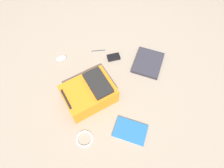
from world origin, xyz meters
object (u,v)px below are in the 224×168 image
object	(u,v)px
laptop	(148,63)
power_brick	(114,57)
book_comic	(130,131)
computer_mouse	(61,58)
backpack	(89,93)
pen_black	(99,50)
cable_coil	(85,139)

from	to	relation	value
laptop	power_brick	xyz separation A→B (m)	(-0.06, -0.34, -0.00)
book_comic	computer_mouse	distance (m)	0.98
laptop	power_brick	size ratio (longest dim) A/B	3.12
book_comic	backpack	bearing A→B (deg)	-131.09
book_comic	computer_mouse	bearing A→B (deg)	-137.47
pen_black	computer_mouse	bearing A→B (deg)	-71.91
computer_mouse	power_brick	bearing A→B (deg)	-117.41
book_comic	power_brick	world-z (taller)	power_brick
book_comic	laptop	bearing A→B (deg)	163.75
computer_mouse	pen_black	bearing A→B (deg)	-102.01
backpack	pen_black	bearing A→B (deg)	174.86
backpack	cable_coil	bearing A→B (deg)	-3.31
laptop	cable_coil	distance (m)	0.94
laptop	pen_black	size ratio (longest dim) A/B	2.66
pen_black	backpack	bearing A→B (deg)	-5.14
backpack	cable_coil	xyz separation A→B (m)	(0.37, -0.02, -0.08)
backpack	power_brick	world-z (taller)	backpack
laptop	pen_black	xyz separation A→B (m)	(-0.16, -0.50, -0.01)
backpack	cable_coil	world-z (taller)	backpack
computer_mouse	cable_coil	xyz separation A→B (m)	(0.79, 0.30, -0.01)
laptop	computer_mouse	size ratio (longest dim) A/B	3.83
cable_coil	pen_black	xyz separation A→B (m)	(-0.91, 0.07, -0.00)
backpack	book_comic	world-z (taller)	backpack
backpack	cable_coil	distance (m)	0.38
cable_coil	power_brick	distance (m)	0.84
cable_coil	pen_black	size ratio (longest dim) A/B	0.93
cable_coil	laptop	bearing A→B (deg)	142.97
computer_mouse	cable_coil	distance (m)	0.84
power_brick	backpack	bearing A→B (deg)	-24.63
power_brick	cable_coil	bearing A→B (deg)	-15.51
backpack	book_comic	distance (m)	0.47
backpack	pen_black	world-z (taller)	backpack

